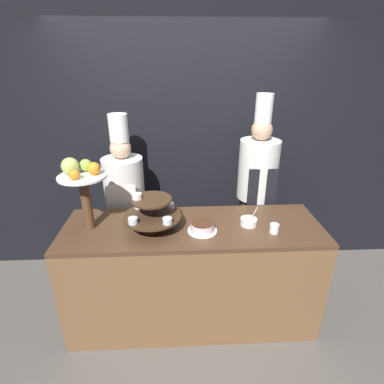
{
  "coord_description": "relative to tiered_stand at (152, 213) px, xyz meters",
  "views": [
    {
      "loc": [
        -0.11,
        -1.73,
        2.16
      ],
      "look_at": [
        0.0,
        0.44,
        1.19
      ],
      "focal_mm": 28.0,
      "sensor_mm": 36.0,
      "label": 1
    }
  ],
  "objects": [
    {
      "name": "ground_plane",
      "position": [
        0.31,
        -0.3,
        -1.09
      ],
      "size": [
        14.0,
        14.0,
        0.0
      ],
      "primitive_type": "plane",
      "color": "#5B5651"
    },
    {
      "name": "wall_back",
      "position": [
        0.31,
        0.98,
        0.31
      ],
      "size": [
        10.0,
        0.06,
        2.8
      ],
      "color": "black",
      "rests_on": "ground_plane"
    },
    {
      "name": "buffet_counter",
      "position": [
        0.31,
        0.03,
        -0.62
      ],
      "size": [
        2.06,
        0.67,
        0.94
      ],
      "color": "brown",
      "rests_on": "ground_plane"
    },
    {
      "name": "tiered_stand",
      "position": [
        0.0,
        0.0,
        0.0
      ],
      "size": [
        0.45,
        0.45,
        0.3
      ],
      "color": "#3D2819",
      "rests_on": "buffet_counter"
    },
    {
      "name": "fruit_pedestal",
      "position": [
        -0.5,
        0.06,
        0.26
      ],
      "size": [
        0.35,
        0.35,
        0.57
      ],
      "color": "brown",
      "rests_on": "buffet_counter"
    },
    {
      "name": "cake_round",
      "position": [
        0.38,
        -0.05,
        -0.11
      ],
      "size": [
        0.23,
        0.23,
        0.08
      ],
      "color": "white",
      "rests_on": "buffet_counter"
    },
    {
      "name": "cup_white",
      "position": [
        0.93,
        -0.1,
        -0.11
      ],
      "size": [
        0.07,
        0.07,
        0.07
      ],
      "color": "white",
      "rests_on": "buffet_counter"
    },
    {
      "name": "serving_bowl_near",
      "position": [
        0.76,
        0.02,
        -0.12
      ],
      "size": [
        0.13,
        0.13,
        0.16
      ],
      "color": "white",
      "rests_on": "buffet_counter"
    },
    {
      "name": "chef_left",
      "position": [
        -0.31,
        0.61,
        -0.16
      ],
      "size": [
        0.38,
        0.38,
        1.73
      ],
      "color": "#38332D",
      "rests_on": "ground_plane"
    },
    {
      "name": "chef_center_left",
      "position": [
        0.97,
        0.61,
        -0.07
      ],
      "size": [
        0.37,
        0.37,
        1.89
      ],
      "color": "#38332D",
      "rests_on": "ground_plane"
    }
  ]
}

